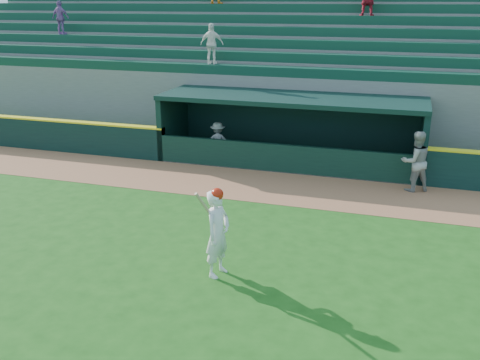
{
  "coord_description": "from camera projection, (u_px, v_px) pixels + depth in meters",
  "views": [
    {
      "loc": [
        3.9,
        -10.85,
        5.73
      ],
      "look_at": [
        0.0,
        1.6,
        1.3
      ],
      "focal_mm": 40.0,
      "sensor_mm": 36.0,
      "label": 1
    }
  ],
  "objects": [
    {
      "name": "batter_at_plate",
      "position": [
        218.0,
        232.0,
        11.42
      ],
      "size": [
        0.65,
        0.84,
        2.02
      ],
      "color": "white",
      "rests_on": "ground"
    },
    {
      "name": "dugout_player_front",
      "position": [
        416.0,
        161.0,
        16.55
      ],
      "size": [
        1.16,
        1.06,
        1.91
      ],
      "primitive_type": "imported",
      "rotation": [
        0.0,
        0.0,
        3.61
      ],
      "color": "gray",
      "rests_on": "ground"
    },
    {
      "name": "warning_track",
      "position": [
        271.0,
        187.0,
        17.18
      ],
      "size": [
        40.0,
        3.0,
        0.01
      ],
      "primitive_type": "cube",
      "color": "#935B3B",
      "rests_on": "ground"
    },
    {
      "name": "stands",
      "position": [
        316.0,
        79.0,
        23.34
      ],
      "size": [
        34.5,
        6.28,
        7.53
      ],
      "color": "slate",
      "rests_on": "ground"
    },
    {
      "name": "ground",
      "position": [
        220.0,
        252.0,
        12.75
      ],
      "size": [
        120.0,
        120.0,
        0.0
      ],
      "primitive_type": "plane",
      "color": "#1B4D13",
      "rests_on": "ground"
    },
    {
      "name": "dugout",
      "position": [
        292.0,
        125.0,
        19.55
      ],
      "size": [
        9.4,
        2.8,
        2.46
      ],
      "color": "slate",
      "rests_on": "ground"
    },
    {
      "name": "dugout_player_inside",
      "position": [
        218.0,
        141.0,
        19.79
      ],
      "size": [
        1.05,
        0.81,
        1.44
      ],
      "primitive_type": "imported",
      "rotation": [
        0.0,
        0.0,
        3.47
      ],
      "color": "gray",
      "rests_on": "ground"
    }
  ]
}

